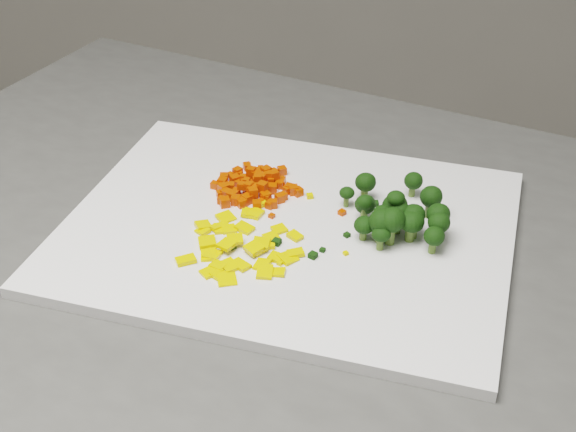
% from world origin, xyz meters
% --- Properties ---
extents(cutting_board, '(0.45, 0.37, 0.01)m').
position_xyz_m(cutting_board, '(-0.20, 0.19, 0.91)').
color(cutting_board, white).
rests_on(cutting_board, counter_block).
extents(carrot_pile, '(0.09, 0.09, 0.03)m').
position_xyz_m(carrot_pile, '(-0.24, 0.25, 0.92)').
color(carrot_pile, red).
rests_on(carrot_pile, cutting_board).
extents(pepper_pile, '(0.11, 0.11, 0.01)m').
position_xyz_m(pepper_pile, '(-0.24, 0.15, 0.92)').
color(pepper_pile, yellow).
rests_on(pepper_pile, cutting_board).
extents(broccoli_pile, '(0.11, 0.11, 0.05)m').
position_xyz_m(broccoli_pile, '(-0.10, 0.21, 0.94)').
color(broccoli_pile, black).
rests_on(broccoli_pile, cutting_board).
extents(carrot_cube_0, '(0.01, 0.01, 0.01)m').
position_xyz_m(carrot_cube_0, '(-0.24, 0.23, 0.92)').
color(carrot_cube_0, red).
rests_on(carrot_cube_0, carrot_pile).
extents(carrot_cube_1, '(0.01, 0.01, 0.01)m').
position_xyz_m(carrot_cube_1, '(-0.25, 0.26, 0.92)').
color(carrot_cube_1, red).
rests_on(carrot_cube_1, carrot_pile).
extents(carrot_cube_2, '(0.01, 0.01, 0.01)m').
position_xyz_m(carrot_cube_2, '(-0.23, 0.25, 0.92)').
color(carrot_cube_2, red).
rests_on(carrot_cube_2, carrot_pile).
extents(carrot_cube_3, '(0.01, 0.01, 0.01)m').
position_xyz_m(carrot_cube_3, '(-0.28, 0.25, 0.92)').
color(carrot_cube_3, red).
rests_on(carrot_cube_3, carrot_pile).
extents(carrot_cube_4, '(0.01, 0.01, 0.01)m').
position_xyz_m(carrot_cube_4, '(-0.24, 0.23, 0.92)').
color(carrot_cube_4, red).
rests_on(carrot_cube_4, carrot_pile).
extents(carrot_cube_5, '(0.01, 0.01, 0.01)m').
position_xyz_m(carrot_cube_5, '(-0.26, 0.22, 0.92)').
color(carrot_cube_5, red).
rests_on(carrot_cube_5, carrot_pile).
extents(carrot_cube_6, '(0.01, 0.01, 0.01)m').
position_xyz_m(carrot_cube_6, '(-0.23, 0.22, 0.91)').
color(carrot_cube_6, red).
rests_on(carrot_cube_6, carrot_pile).
extents(carrot_cube_7, '(0.01, 0.01, 0.01)m').
position_xyz_m(carrot_cube_7, '(-0.26, 0.25, 0.92)').
color(carrot_cube_7, red).
rests_on(carrot_cube_7, carrot_pile).
extents(carrot_cube_8, '(0.01, 0.01, 0.01)m').
position_xyz_m(carrot_cube_8, '(-0.25, 0.24, 0.92)').
color(carrot_cube_8, red).
rests_on(carrot_cube_8, carrot_pile).
extents(carrot_cube_9, '(0.01, 0.01, 0.01)m').
position_xyz_m(carrot_cube_9, '(-0.26, 0.28, 0.91)').
color(carrot_cube_9, red).
rests_on(carrot_cube_9, carrot_pile).
extents(carrot_cube_10, '(0.01, 0.01, 0.01)m').
position_xyz_m(carrot_cube_10, '(-0.28, 0.26, 0.92)').
color(carrot_cube_10, red).
rests_on(carrot_cube_10, carrot_pile).
extents(carrot_cube_11, '(0.01, 0.01, 0.01)m').
position_xyz_m(carrot_cube_11, '(-0.21, 0.23, 0.91)').
color(carrot_cube_11, red).
rests_on(carrot_cube_11, carrot_pile).
extents(carrot_cube_12, '(0.01, 0.01, 0.01)m').
position_xyz_m(carrot_cube_12, '(-0.24, 0.25, 0.92)').
color(carrot_cube_12, red).
rests_on(carrot_cube_12, carrot_pile).
extents(carrot_cube_13, '(0.01, 0.01, 0.01)m').
position_xyz_m(carrot_cube_13, '(-0.28, 0.24, 0.91)').
color(carrot_cube_13, red).
rests_on(carrot_cube_13, carrot_pile).
extents(carrot_cube_14, '(0.01, 0.01, 0.01)m').
position_xyz_m(carrot_cube_14, '(-0.27, 0.23, 0.92)').
color(carrot_cube_14, red).
rests_on(carrot_cube_14, carrot_pile).
extents(carrot_cube_15, '(0.01, 0.01, 0.01)m').
position_xyz_m(carrot_cube_15, '(-0.20, 0.24, 0.92)').
color(carrot_cube_15, red).
rests_on(carrot_cube_15, carrot_pile).
extents(carrot_cube_16, '(0.01, 0.01, 0.01)m').
position_xyz_m(carrot_cube_16, '(-0.26, 0.22, 0.91)').
color(carrot_cube_16, red).
rests_on(carrot_cube_16, carrot_pile).
extents(carrot_cube_17, '(0.01, 0.01, 0.01)m').
position_xyz_m(carrot_cube_17, '(-0.27, 0.27, 0.91)').
color(carrot_cube_17, red).
rests_on(carrot_cube_17, carrot_pile).
extents(carrot_cube_18, '(0.01, 0.01, 0.01)m').
position_xyz_m(carrot_cube_18, '(-0.23, 0.26, 0.92)').
color(carrot_cube_18, red).
rests_on(carrot_cube_18, carrot_pile).
extents(carrot_cube_19, '(0.01, 0.01, 0.01)m').
position_xyz_m(carrot_cube_19, '(-0.26, 0.25, 0.91)').
color(carrot_cube_19, red).
rests_on(carrot_cube_19, carrot_pile).
extents(carrot_cube_20, '(0.01, 0.01, 0.01)m').
position_xyz_m(carrot_cube_20, '(-0.25, 0.21, 0.92)').
color(carrot_cube_20, red).
rests_on(carrot_cube_20, carrot_pile).
extents(carrot_cube_21, '(0.01, 0.01, 0.01)m').
position_xyz_m(carrot_cube_21, '(-0.22, 0.26, 0.91)').
color(carrot_cube_21, red).
rests_on(carrot_cube_21, carrot_pile).
extents(carrot_cube_22, '(0.01, 0.01, 0.01)m').
position_xyz_m(carrot_cube_22, '(-0.24, 0.25, 0.92)').
color(carrot_cube_22, red).
rests_on(carrot_cube_22, carrot_pile).
extents(carrot_cube_23, '(0.01, 0.01, 0.01)m').
position_xyz_m(carrot_cube_23, '(-0.27, 0.24, 0.92)').
color(carrot_cube_23, red).
rests_on(carrot_cube_23, carrot_pile).
extents(carrot_cube_24, '(0.01, 0.01, 0.01)m').
position_xyz_m(carrot_cube_24, '(-0.27, 0.22, 0.91)').
color(carrot_cube_24, red).
rests_on(carrot_cube_24, carrot_pile).
extents(carrot_cube_25, '(0.01, 0.01, 0.01)m').
position_xyz_m(carrot_cube_25, '(-0.25, 0.24, 0.91)').
color(carrot_cube_25, red).
rests_on(carrot_cube_25, carrot_pile).
extents(carrot_cube_26, '(0.01, 0.01, 0.01)m').
position_xyz_m(carrot_cube_26, '(-0.26, 0.23, 0.92)').
color(carrot_cube_26, red).
rests_on(carrot_cube_26, carrot_pile).
extents(carrot_cube_27, '(0.01, 0.01, 0.01)m').
position_xyz_m(carrot_cube_27, '(-0.24, 0.23, 0.92)').
color(carrot_cube_27, red).
rests_on(carrot_cube_27, carrot_pile).
extents(carrot_cube_28, '(0.01, 0.01, 0.01)m').
position_xyz_m(carrot_cube_28, '(-0.26, 0.23, 0.91)').
color(carrot_cube_28, red).
rests_on(carrot_cube_28, carrot_pile).
extents(carrot_cube_29, '(0.01, 0.01, 0.01)m').
position_xyz_m(carrot_cube_29, '(-0.22, 0.26, 0.91)').
color(carrot_cube_29, red).
rests_on(carrot_cube_29, carrot_pile).
extents(carrot_cube_30, '(0.01, 0.01, 0.01)m').
position_xyz_m(carrot_cube_30, '(-0.25, 0.25, 0.92)').
color(carrot_cube_30, red).
rests_on(carrot_cube_30, carrot_pile).
extents(carrot_cube_31, '(0.01, 0.01, 0.01)m').
position_xyz_m(carrot_cube_31, '(-0.25, 0.27, 0.91)').
color(carrot_cube_31, red).
rests_on(carrot_cube_31, carrot_pile).
extents(carrot_cube_32, '(0.01, 0.01, 0.01)m').
position_xyz_m(carrot_cube_32, '(-0.21, 0.25, 0.92)').
color(carrot_cube_32, red).
rests_on(carrot_cube_32, carrot_pile).
extents(carrot_cube_33, '(0.01, 0.01, 0.01)m').
position_xyz_m(carrot_cube_33, '(-0.24, 0.25, 0.91)').
color(carrot_cube_33, red).
rests_on(carrot_cube_33, carrot_pile).
extents(carrot_cube_34, '(0.01, 0.01, 0.01)m').
position_xyz_m(carrot_cube_34, '(-0.24, 0.25, 0.92)').
color(carrot_cube_34, red).
rests_on(carrot_cube_34, carrot_pile).
extents(carrot_cube_35, '(0.01, 0.01, 0.01)m').
position_xyz_m(carrot_cube_35, '(-0.26, 0.25, 0.91)').
color(carrot_cube_35, red).
rests_on(carrot_cube_35, carrot_pile).
extents(carrot_cube_36, '(0.01, 0.01, 0.01)m').
position_xyz_m(carrot_cube_36, '(-0.27, 0.26, 0.91)').
color(carrot_cube_36, red).
rests_on(carrot_cube_36, carrot_pile).
extents(carrot_cube_37, '(0.01, 0.01, 0.01)m').
position_xyz_m(carrot_cube_37, '(-0.26, 0.26, 0.91)').
color(carrot_cube_37, red).
rests_on(carrot_cube_37, carrot_pile).
extents(carrot_cube_38, '(0.01, 0.01, 0.01)m').
position_xyz_m(carrot_cube_38, '(-0.25, 0.24, 0.92)').
color(carrot_cube_38, red).
rests_on(carrot_cube_38, carrot_pile).
extents(carrot_cube_39, '(0.01, 0.01, 0.01)m').
position_xyz_m(carrot_cube_39, '(-0.23, 0.26, 0.92)').
color(carrot_cube_39, red).
rests_on(carrot_cube_39, carrot_pile).
extents(carrot_cube_40, '(0.01, 0.01, 0.01)m').
position_xyz_m(carrot_cube_40, '(-0.25, 0.23, 0.92)').
color(carrot_cube_40, red).
rests_on(carrot_cube_40, carrot_pile).
extents(carrot_cube_41, '(0.01, 0.01, 0.01)m').
position_xyz_m(carrot_cube_41, '(-0.22, 0.22, 0.91)').
color(carrot_cube_41, red).
rests_on(carrot_cube_41, carrot_pile).
extents(carrot_cube_42, '(0.01, 0.01, 0.01)m').
position_xyz_m(carrot_cube_42, '(-0.24, 0.23, 0.91)').
color(carrot_cube_42, red).
rests_on(carrot_cube_42, carrot_pile).
extents(carrot_cube_43, '(0.01, 0.01, 0.01)m').
position_xyz_m(carrot_cube_43, '(-0.27, 0.27, 0.92)').
color(carrot_cube_43, red).
rests_on(carrot_cube_43, carrot_pile).
extents(carrot_cube_44, '(0.01, 0.01, 0.01)m').
position_xyz_m(carrot_cube_44, '(-0.24, 0.25, 0.92)').
color(carrot_cube_44, red).
rests_on(carrot_cube_44, carrot_pile).
extents(carrot_cube_45, '(0.01, 0.01, 0.01)m').
position_xyz_m(carrot_cube_45, '(-0.28, 0.24, 0.91)').
color(carrot_cube_45, red).
rests_on(carrot_cube_45, carrot_pile).
extents(carrot_cube_46, '(0.01, 0.01, 0.01)m').
position_xyz_m(carrot_cube_46, '(-0.22, 0.25, 0.91)').
color(carrot_cube_46, red).
rests_on(carrot_cube_46, carrot_pile).
extents(carrot_cube_47, '(0.01, 0.01, 0.01)m').
position_xyz_m(carrot_cube_47, '(-0.22, 0.25, 0.91)').
color(carrot_cube_47, red).
rests_on(carrot_cube_47, carrot_pile).
extents(carrot_cube_48, '(0.01, 0.01, 0.01)m').
position_xyz_m(carrot_cube_48, '(-0.27, 0.25, 0.92)').
color(carrot_cube_48, red).
rests_on(carrot_cube_48, carrot_pile).
extents(carrot_cube_49, '(0.01, 0.01, 0.01)m').
position_xyz_m(carrot_cube_49, '(-0.23, 0.24, 0.92)').
color(carrot_cube_49, red).
rests_on(carrot_cube_49, carrot_pile).
extents(carrot_cube_50, '(0.01, 0.01, 0.01)m').
position_xyz_m(carrot_cube_50, '(-0.23, 0.24, 0.92)').
color(carrot_cube_50, red).
rests_on(carrot_cube_50, carrot_pile).
extents(carrot_cube_51, '(0.01, 0.01, 0.01)m').
position_xyz_m(carrot_cube_51, '(-0.23, 0.27, 0.91)').
color(carrot_cube_51, red).
rests_on(carrot_cube_51, carrot_pile).
extents(carrot_cube_52, '(0.01, 0.01, 0.01)m').
position_xyz_m(carrot_cube_52, '(-0.25, 0.22, 0.92)').
color(carrot_cube_52, red).
rests_on(carrot_cube_52, carrot_pile).
extents(carrot_cube_53, '(0.01, 0.01, 0.01)m').
position_xyz_m(carrot_cube_53, '(-0.23, 0.28, 0.91)').
color(carrot_cube_53, red).
rests_on(carrot_cube_53, carrot_pile).
extents(carrot_cube_54, '(0.01, 0.01, 0.01)m').
position_xyz_m(carrot_cube_54, '(-0.22, 0.28, 0.92)').
color(carrot_cube_54, red).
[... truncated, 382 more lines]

